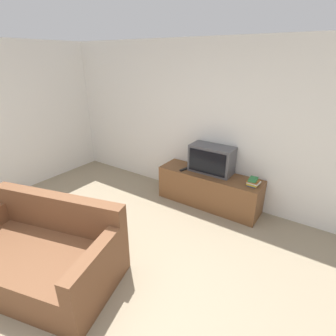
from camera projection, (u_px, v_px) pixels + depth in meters
name	position (u px, v px, depth m)	size (l,w,h in m)	color
ground_plane	(65.00, 322.00, 2.49)	(14.00, 14.00, 0.00)	gray
wall_back	(212.00, 124.00, 4.27)	(9.00, 0.06, 2.60)	white
wall_side	(3.00, 122.00, 4.45)	(0.06, 9.00, 2.60)	white
tv_stand	(209.00, 189.00, 4.37)	(1.70, 0.50, 0.57)	brown
television	(212.00, 159.00, 4.24)	(0.70, 0.36, 0.45)	#4C4C51
couch	(41.00, 256.00, 2.92)	(1.93, 1.41, 0.86)	brown
book_stack	(253.00, 182.00, 3.85)	(0.18, 0.19, 0.11)	#23478E
remote_on_stand	(184.00, 169.00, 4.39)	(0.08, 0.18, 0.02)	black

